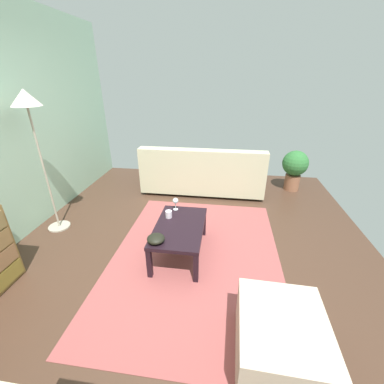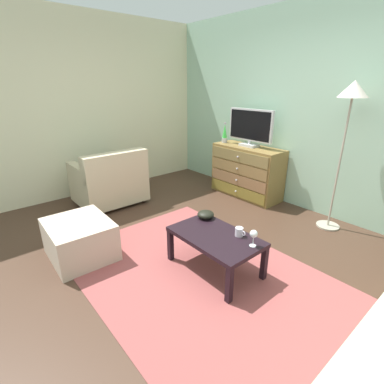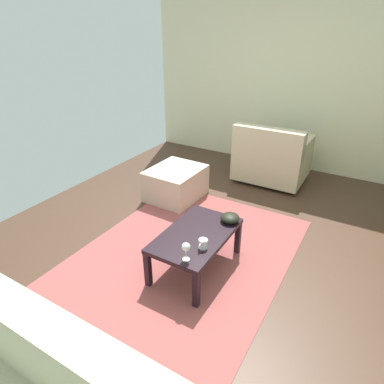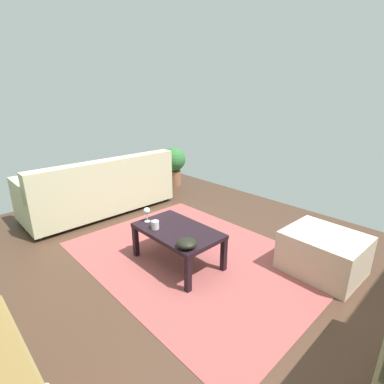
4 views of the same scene
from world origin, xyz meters
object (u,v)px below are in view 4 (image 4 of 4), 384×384
(wine_glass, at_px, (147,211))
(ottoman, at_px, (323,253))
(coffee_table, at_px, (178,233))
(mug, at_px, (155,225))
(couch_large, at_px, (101,191))
(potted_plant, at_px, (174,163))
(bowl_decorative, at_px, (187,243))

(wine_glass, bearing_deg, ottoman, -144.25)
(coffee_table, relative_size, mug, 7.73)
(mug, relative_size, ottoman, 0.16)
(couch_large, bearing_deg, wine_glass, 172.17)
(couch_large, xyz_separation_m, potted_plant, (0.26, -1.60, 0.11))
(mug, bearing_deg, couch_large, -8.39)
(ottoman, bearing_deg, bowl_decorative, 55.54)
(coffee_table, distance_m, ottoman, 1.43)
(wine_glass, height_order, mug, wine_glass)
(coffee_table, xyz_separation_m, couch_large, (1.80, -0.09, -0.01))
(ottoman, bearing_deg, couch_large, 16.19)
(mug, relative_size, bowl_decorative, 0.64)
(wine_glass, height_order, couch_large, couch_large)
(wine_glass, distance_m, bowl_decorative, 0.69)
(mug, bearing_deg, bowl_decorative, 177.55)
(bowl_decorative, bearing_deg, coffee_table, -28.33)
(couch_large, relative_size, potted_plant, 2.89)
(bowl_decorative, distance_m, potted_plant, 3.03)
(mug, bearing_deg, wine_glass, -12.45)
(potted_plant, bearing_deg, mug, 135.93)
(wine_glass, distance_m, couch_large, 1.47)
(couch_large, height_order, potted_plant, couch_large)
(mug, xyz_separation_m, bowl_decorative, (-0.49, 0.02, -0.00))
(bowl_decorative, relative_size, potted_plant, 0.25)
(ottoman, bearing_deg, potted_plant, -13.59)
(coffee_table, xyz_separation_m, bowl_decorative, (-0.33, 0.18, 0.09))
(bowl_decorative, xyz_separation_m, couch_large, (2.13, -0.26, -0.10))
(wine_glass, bearing_deg, potted_plant, -46.50)
(coffee_table, distance_m, couch_large, 1.81)
(couch_large, relative_size, ottoman, 2.98)
(mug, xyz_separation_m, potted_plant, (1.90, -1.84, 0.01))
(wine_glass, xyz_separation_m, bowl_decorative, (-0.69, 0.06, -0.08))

